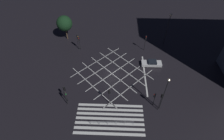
{
  "coord_description": "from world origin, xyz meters",
  "views": [
    {
      "loc": [
        0.94,
        -25.91,
        27.43
      ],
      "look_at": [
        0.0,
        0.0,
        1.1
      ],
      "focal_mm": 28.0,
      "sensor_mm": 36.0,
      "label": 1
    }
  ],
  "objects_px": {
    "traffic_light_median_south": "(109,94)",
    "street_lamp_east": "(169,21)",
    "traffic_light_se_main": "(154,97)",
    "traffic_light_sw_main": "(65,95)",
    "traffic_light_ne_cross": "(146,40)",
    "waiting_car": "(152,63)",
    "traffic_light_nw_main": "(78,39)",
    "traffic_light_nw_cross": "(79,41)",
    "street_lamp_west": "(165,90)",
    "traffic_light_se_cross": "(161,99)",
    "street_tree_near": "(64,23)",
    "traffic_light_sw_cross": "(65,91)"
  },
  "relations": [
    {
      "from": "traffic_light_sw_main",
      "to": "street_lamp_west",
      "type": "relative_size",
      "value": 0.48
    },
    {
      "from": "traffic_light_nw_cross",
      "to": "waiting_car",
      "type": "xyz_separation_m",
      "value": [
        16.95,
        -5.03,
        -2.04
      ]
    },
    {
      "from": "traffic_light_nw_cross",
      "to": "street_tree_near",
      "type": "height_order",
      "value": "street_tree_near"
    },
    {
      "from": "traffic_light_median_south",
      "to": "waiting_car",
      "type": "bearing_deg",
      "value": -40.81
    },
    {
      "from": "traffic_light_nw_cross",
      "to": "traffic_light_nw_main",
      "type": "height_order",
      "value": "traffic_light_nw_main"
    },
    {
      "from": "traffic_light_ne_cross",
      "to": "waiting_car",
      "type": "xyz_separation_m",
      "value": [
        1.16,
        -5.33,
        -2.46
      ]
    },
    {
      "from": "traffic_light_nw_main",
      "to": "street_tree_near",
      "type": "height_order",
      "value": "street_tree_near"
    },
    {
      "from": "traffic_light_se_cross",
      "to": "waiting_car",
      "type": "relative_size",
      "value": 1.01
    },
    {
      "from": "traffic_light_se_main",
      "to": "traffic_light_sw_main",
      "type": "relative_size",
      "value": 0.87
    },
    {
      "from": "traffic_light_ne_cross",
      "to": "street_tree_near",
      "type": "relative_size",
      "value": 0.66
    },
    {
      "from": "street_lamp_east",
      "to": "traffic_light_sw_main",
      "type": "bearing_deg",
      "value": -137.5
    },
    {
      "from": "street_lamp_east",
      "to": "street_tree_near",
      "type": "xyz_separation_m",
      "value": [
        -25.19,
        1.6,
        -2.07
      ]
    },
    {
      "from": "traffic_light_se_cross",
      "to": "street_lamp_east",
      "type": "relative_size",
      "value": 0.53
    },
    {
      "from": "traffic_light_nw_cross",
      "to": "traffic_light_sw_cross",
      "type": "bearing_deg",
      "value": 0.59
    },
    {
      "from": "traffic_light_nw_cross",
      "to": "street_lamp_east",
      "type": "bearing_deg",
      "value": 97.78
    },
    {
      "from": "waiting_car",
      "to": "street_lamp_east",
      "type": "bearing_deg",
      "value": -117.05
    },
    {
      "from": "traffic_light_se_main",
      "to": "street_lamp_west",
      "type": "relative_size",
      "value": 0.42
    },
    {
      "from": "street_lamp_west",
      "to": "waiting_car",
      "type": "height_order",
      "value": "street_lamp_west"
    },
    {
      "from": "street_lamp_west",
      "to": "street_tree_near",
      "type": "height_order",
      "value": "street_lamp_west"
    },
    {
      "from": "traffic_light_se_cross",
      "to": "street_tree_near",
      "type": "relative_size",
      "value": 0.69
    },
    {
      "from": "traffic_light_ne_cross",
      "to": "street_lamp_east",
      "type": "distance_m",
      "value": 6.82
    },
    {
      "from": "traffic_light_sw_cross",
      "to": "street_tree_near",
      "type": "height_order",
      "value": "street_tree_near"
    },
    {
      "from": "traffic_light_se_main",
      "to": "traffic_light_ne_cross",
      "type": "relative_size",
      "value": 0.78
    },
    {
      "from": "traffic_light_se_cross",
      "to": "waiting_car",
      "type": "distance_m",
      "value": 11.79
    },
    {
      "from": "traffic_light_se_cross",
      "to": "traffic_light_sw_cross",
      "type": "xyz_separation_m",
      "value": [
        -16.55,
        1.13,
        -0.24
      ]
    },
    {
      "from": "traffic_light_se_cross",
      "to": "traffic_light_sw_cross",
      "type": "height_order",
      "value": "traffic_light_se_cross"
    },
    {
      "from": "traffic_light_nw_cross",
      "to": "traffic_light_ne_cross",
      "type": "bearing_deg",
      "value": 91.07
    },
    {
      "from": "waiting_car",
      "to": "traffic_light_nw_main",
      "type": "bearing_deg",
      "value": -16.73
    },
    {
      "from": "traffic_light_se_main",
      "to": "traffic_light_nw_main",
      "type": "height_order",
      "value": "traffic_light_nw_main"
    },
    {
      "from": "traffic_light_median_south",
      "to": "traffic_light_se_main",
      "type": "relative_size",
      "value": 1.15
    },
    {
      "from": "traffic_light_ne_cross",
      "to": "traffic_light_median_south",
      "type": "bearing_deg",
      "value": -26.46
    },
    {
      "from": "traffic_light_se_main",
      "to": "traffic_light_nw_cross",
      "type": "xyz_separation_m",
      "value": [
        -15.86,
        15.64,
        0.25
      ]
    },
    {
      "from": "traffic_light_ne_cross",
      "to": "waiting_car",
      "type": "relative_size",
      "value": 0.95
    },
    {
      "from": "traffic_light_sw_cross",
      "to": "traffic_light_ne_cross",
      "type": "height_order",
      "value": "traffic_light_ne_cross"
    },
    {
      "from": "traffic_light_nw_main",
      "to": "street_lamp_east",
      "type": "bearing_deg",
      "value": 7.21
    },
    {
      "from": "traffic_light_ne_cross",
      "to": "street_lamp_east",
      "type": "xyz_separation_m",
      "value": [
        5.2,
        2.57,
        3.59
      ]
    },
    {
      "from": "traffic_light_nw_cross",
      "to": "waiting_car",
      "type": "relative_size",
      "value": 0.82
    },
    {
      "from": "traffic_light_median_south",
      "to": "street_lamp_east",
      "type": "distance_m",
      "value": 22.83
    },
    {
      "from": "street_tree_near",
      "to": "waiting_car",
      "type": "distance_m",
      "value": 23.53
    },
    {
      "from": "traffic_light_nw_main",
      "to": "traffic_light_sw_main",
      "type": "height_order",
      "value": "traffic_light_nw_main"
    },
    {
      "from": "traffic_light_nw_main",
      "to": "waiting_car",
      "type": "bearing_deg",
      "value": -16.73
    },
    {
      "from": "traffic_light_sw_main",
      "to": "street_lamp_east",
      "type": "relative_size",
      "value": 0.45
    },
    {
      "from": "traffic_light_median_south",
      "to": "traffic_light_ne_cross",
      "type": "distance_m",
      "value": 17.6
    },
    {
      "from": "traffic_light_nw_cross",
      "to": "traffic_light_sw_main",
      "type": "distance_m",
      "value": 16.07
    },
    {
      "from": "traffic_light_se_main",
      "to": "traffic_light_ne_cross",
      "type": "xyz_separation_m",
      "value": [
        -0.07,
        15.93,
        0.67
      ]
    },
    {
      "from": "traffic_light_se_main",
      "to": "street_tree_near",
      "type": "bearing_deg",
      "value": -45.06
    },
    {
      "from": "traffic_light_nw_cross",
      "to": "street_lamp_west",
      "type": "bearing_deg",
      "value": 46.14
    },
    {
      "from": "traffic_light_se_cross",
      "to": "street_lamp_east",
      "type": "bearing_deg",
      "value": -12.44
    },
    {
      "from": "street_lamp_west",
      "to": "traffic_light_ne_cross",
      "type": "bearing_deg",
      "value": 94.17
    },
    {
      "from": "traffic_light_nw_cross",
      "to": "traffic_light_ne_cross",
      "type": "distance_m",
      "value": 15.8
    }
  ]
}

